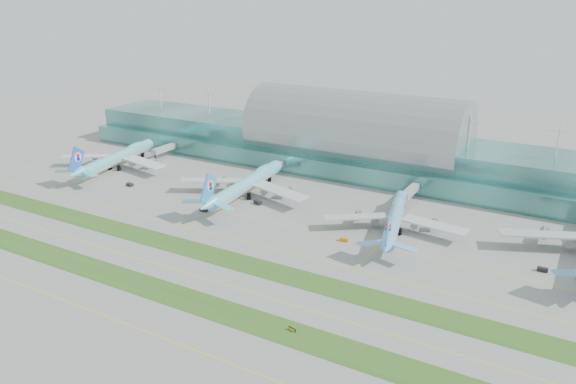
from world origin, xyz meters
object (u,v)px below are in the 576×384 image
Objects in this scene: airliner_b at (247,183)px; airliner_c at (395,218)px; terminal at (355,144)px; taxiway_sign_east at (292,329)px; airliner_a at (118,157)px.

airliner_b is 75.87m from airliner_c.
terminal reaches higher than taxiway_sign_east.
airliner_c is (48.86, -71.02, -8.54)m from terminal.
terminal is 71.74m from airliner_b.
taxiway_sign_east is (-0.82, -84.43, -5.15)m from airliner_c.
airliner_c reaches higher than taxiway_sign_east.
terminal reaches higher than airliner_b.
airliner_b is (87.55, -2.03, 0.12)m from airliner_a.
airliner_b reaches higher than taxiway_sign_east.
airliner_a is 186.47m from taxiway_sign_east.
airliner_b is at bearing -112.11° from terminal.
terminal reaches higher than airliner_a.
airliner_b reaches higher than airliner_c.
airliner_a reaches higher than airliner_c.
terminal is 131.66× the size of taxiway_sign_east.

